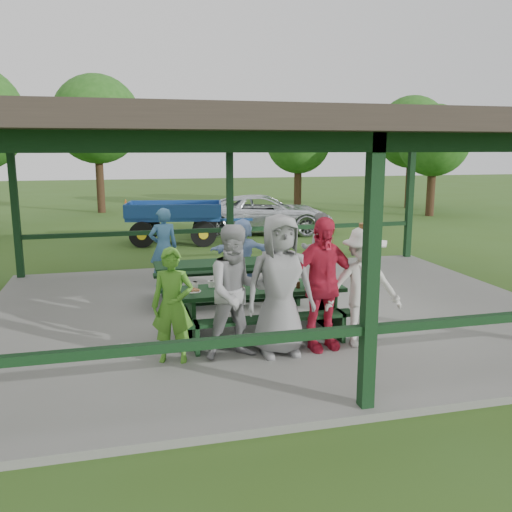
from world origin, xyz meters
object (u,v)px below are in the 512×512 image
object	(u,v)px
contestant_white_fedora	(363,287)
spectator_lblue	(243,253)
spectator_blue	(164,247)
pickup_truck	(264,214)
spectator_grey	(319,249)
farm_trailer	(175,221)
picnic_table_near	(261,305)
contestant_green	(173,305)
picnic_table_far	(228,276)
contestant_red	(321,284)
contestant_grey_mid	(280,285)
contestant_grey_left	(237,292)

from	to	relation	value
contestant_white_fedora	spectator_lblue	distance (m)	3.87
spectator_blue	pickup_truck	bearing A→B (deg)	-128.10
spectator_grey	farm_trailer	bearing A→B (deg)	-59.47
picnic_table_near	contestant_green	size ratio (longest dim) A/B	1.62
spectator_lblue	farm_trailer	xyz separation A→B (m)	(-0.76, 6.32, -0.14)
picnic_table_far	picnic_table_near	bearing A→B (deg)	-86.46
picnic_table_far	spectator_blue	xyz separation A→B (m)	(-1.08, 1.40, 0.35)
spectator_grey	contestant_red	bearing A→B (deg)	80.55
contestant_red	contestant_white_fedora	distance (m)	0.63
contestant_red	spectator_blue	world-z (taller)	contestant_red
contestant_white_fedora	spectator_blue	size ratio (longest dim) A/B	1.09
contestant_grey_mid	farm_trailer	bearing A→B (deg)	92.45
contestant_white_fedora	picnic_table_near	bearing A→B (deg)	155.14
picnic_table_far	contestant_green	bearing A→B (deg)	-115.22
contestant_green	contestant_grey_left	xyz separation A→B (m)	(0.87, -0.06, 0.14)
contestant_grey_mid	spectator_blue	distance (m)	4.41
picnic_table_far	contestant_white_fedora	xyz separation A→B (m)	(1.43, -2.82, 0.40)
contestant_grey_mid	contestant_white_fedora	world-z (taller)	contestant_grey_mid
contestant_grey_left	pickup_truck	world-z (taller)	contestant_grey_left
contestant_red	spectator_blue	size ratio (longest dim) A/B	1.16
picnic_table_far	contestant_grey_mid	xyz separation A→B (m)	(0.17, -2.83, 0.51)
contestant_red	spectator_lblue	world-z (taller)	contestant_red
contestant_white_fedora	farm_trailer	size ratio (longest dim) A/B	0.45
contestant_grey_mid	spectator_grey	size ratio (longest dim) A/B	1.29
spectator_lblue	spectator_blue	size ratio (longest dim) A/B	0.88
contestant_grey_mid	pickup_truck	world-z (taller)	contestant_grey_mid
contestant_green	picnic_table_near	bearing A→B (deg)	43.92
spectator_grey	picnic_table_near	bearing A→B (deg)	65.04
spectator_blue	contestant_grey_left	bearing A→B (deg)	90.40
picnic_table_far	spectator_blue	distance (m)	1.80
picnic_table_far	contestant_grey_mid	distance (m)	2.88
contestant_white_fedora	spectator_grey	xyz separation A→B (m)	(0.66, 3.57, -0.11)
contestant_grey_mid	contestant_red	size ratio (longest dim) A/B	1.03
spectator_lblue	farm_trailer	bearing A→B (deg)	-74.48
contestant_red	pickup_truck	world-z (taller)	contestant_red
contestant_green	pickup_truck	bearing A→B (deg)	85.19
spectator_blue	farm_trailer	xyz separation A→B (m)	(0.82, 5.85, -0.24)
contestant_grey_mid	spectator_lblue	size ratio (longest dim) A/B	1.37
pickup_truck	contestant_green	bearing A→B (deg)	171.83
contestant_grey_mid	spectator_grey	bearing A→B (deg)	61.79
contestant_grey_mid	picnic_table_far	bearing A→B (deg)	93.47
picnic_table_far	pickup_truck	xyz separation A→B (m)	(3.01, 8.56, 0.09)
spectator_lblue	spectator_grey	xyz separation A→B (m)	(1.60, -0.18, 0.05)
picnic_table_near	spectator_blue	distance (m)	3.62
contestant_green	contestant_white_fedora	xyz separation A→B (m)	(2.72, -0.07, 0.10)
farm_trailer	contestant_grey_left	bearing A→B (deg)	-80.78
pickup_truck	farm_trailer	xyz separation A→B (m)	(-3.27, -1.31, 0.02)
contestant_green	pickup_truck	world-z (taller)	contestant_green
contestant_green	contestant_white_fedora	distance (m)	2.73
picnic_table_far	contestant_grey_left	bearing A→B (deg)	-98.64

